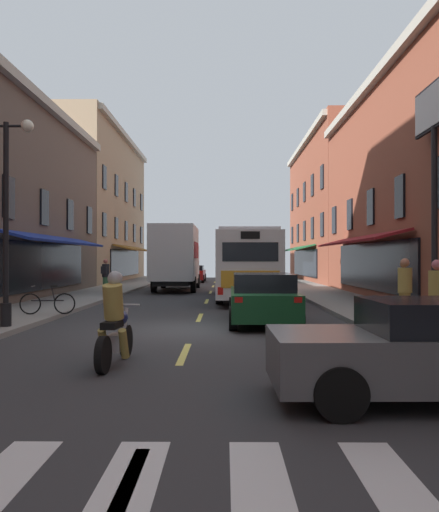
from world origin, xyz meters
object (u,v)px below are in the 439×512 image
sedan_mid (263,298)px  pedestrian_mid (437,297)px  pedestrian_far (405,291)px  box_truck (177,257)px  pedestrian_rear (403,285)px  street_lamp_twin (6,212)px  motorcycle_rider (115,325)px  bicycle_near (48,303)px  pedestrian_near (106,275)px  sedan_far (193,273)px  billboard_sign (434,138)px  transit_bus (246,264)px

sedan_mid → pedestrian_mid: 5.15m
pedestrian_far → box_truck: bearing=-94.1°
pedestrian_far → pedestrian_rear: 4.45m
pedestrian_far → street_lamp_twin: street_lamp_twin is taller
motorcycle_rider → bicycle_near: (-3.62, 7.32, -0.21)m
pedestrian_mid → pedestrian_near: bearing=-69.7°
sedan_far → street_lamp_twin: bearing=-95.9°
pedestrian_near → street_lamp_twin: street_lamp_twin is taller
sedan_mid → sedan_far: sedan_mid is taller
billboard_sign → sedan_far: 29.09m
transit_bus → box_truck: box_truck is taller
box_truck → pedestrian_mid: 21.11m
billboard_sign → sedan_mid: (-5.15, -0.44, -4.74)m
sedan_far → bicycle_near: (-2.96, -26.60, -0.21)m
transit_bus → pedestrian_far: transit_bus is taller
motorcycle_rider → pedestrian_far: bearing=35.0°
pedestrian_far → street_lamp_twin: bearing=-25.6°
box_truck → pedestrian_near: bearing=-120.4°
transit_bus → bicycle_near: size_ratio=6.63×
pedestrian_near → pedestrian_rear: size_ratio=1.05×
billboard_sign → street_lamp_twin: bearing=-169.1°
sedan_mid → pedestrian_near: pedestrian_near is taller
box_truck → pedestrian_far: bearing=-66.7°
pedestrian_near → pedestrian_far: 16.28m
pedestrian_mid → billboard_sign: bearing=-126.6°
pedestrian_near → pedestrian_rear: bearing=-25.5°
sedan_mid → pedestrian_near: size_ratio=2.72×
bicycle_near → pedestrian_mid: pedestrian_mid is taller
box_truck → street_lamp_twin: size_ratio=1.51×
sedan_far → pedestrian_far: (7.30, -29.26, 0.33)m
pedestrian_near → pedestrian_mid: bearing=-45.3°
box_truck → sedan_mid: size_ratio=1.71×
billboard_sign → sedan_far: bearing=107.9°
transit_bus → sedan_far: transit_bus is taller
sedan_mid → bicycle_near: size_ratio=2.75×
billboard_sign → motorcycle_rider: 11.55m
transit_bus → sedan_far: 18.41m
billboard_sign → box_truck: 18.38m
sedan_mid → pedestrian_rear: size_ratio=2.86×
sedan_mid → bicycle_near: sedan_mid is taller
billboard_sign → sedan_mid: billboard_sign is taller
bicycle_near → pedestrian_rear: 11.74m
box_truck → pedestrian_mid: size_ratio=4.69×
transit_bus → pedestrian_mid: size_ratio=6.60×
box_truck → motorcycle_rider: size_ratio=3.89×
sedan_mid → motorcycle_rider: 6.88m
motorcycle_rider → pedestrian_near: pedestrian_near is taller
pedestrian_far → street_lamp_twin: (-10.35, -0.32, 2.04)m
sedan_mid → pedestrian_near: bearing=122.9°
box_truck → pedestrian_near: size_ratio=4.66×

